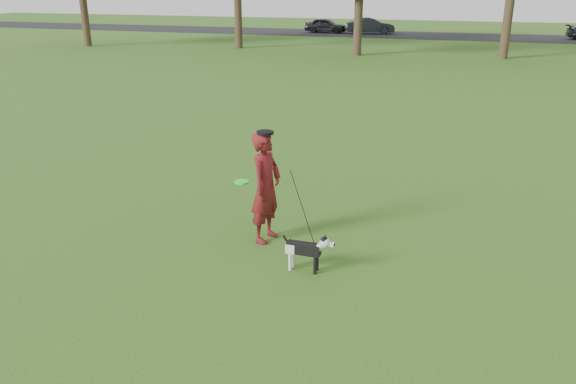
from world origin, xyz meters
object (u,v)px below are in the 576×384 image
(car_left, at_px, (326,25))
(car_mid, at_px, (370,26))
(man, at_px, (266,187))
(dog, at_px, (308,248))

(car_left, relative_size, car_mid, 0.89)
(man, distance_m, dog, 1.36)
(dog, xyz_separation_m, car_left, (-10.08, 40.36, 0.24))
(man, xyz_separation_m, car_mid, (-5.40, 39.53, -0.24))
(man, xyz_separation_m, dog, (0.93, -0.83, -0.54))
(man, relative_size, car_mid, 0.47)
(man, bearing_deg, car_mid, 16.83)
(car_left, bearing_deg, car_mid, -86.78)
(dog, relative_size, car_left, 0.23)
(man, xyz_separation_m, car_left, (-9.15, 39.53, -0.30))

